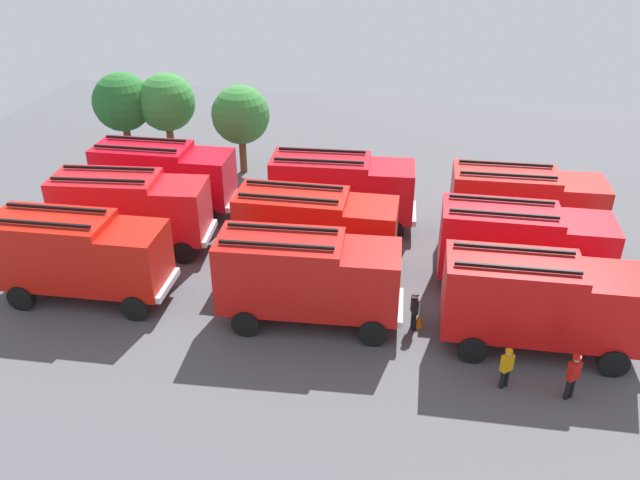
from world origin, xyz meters
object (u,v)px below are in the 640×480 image
fire_truck_1 (307,275)px  traffic_cone_1 (502,254)px  fire_truck_0 (80,253)px  tree_0 (122,102)px  fire_truck_4 (315,227)px  firefighter_3 (128,252)px  fire_truck_6 (164,175)px  firefighter_4 (573,375)px  firefighter_1 (506,367)px  firefighter_2 (414,309)px  fire_truck_7 (341,188)px  tree_1 (166,103)px  fire_truck_2 (539,300)px  fire_truck_3 (131,207)px  fire_truck_8 (525,203)px  traffic_cone_0 (419,320)px  tree_2 (241,115)px  fire_truck_5 (523,244)px  firefighter_0 (563,196)px

fire_truck_1 → traffic_cone_1: fire_truck_1 is taller
fire_truck_0 → tree_0: (-5.04, 14.90, 1.56)m
fire_truck_4 → firefighter_3: size_ratio=4.19×
fire_truck_6 → firefighter_4: size_ratio=4.04×
firefighter_1 → firefighter_4: size_ratio=0.89×
firefighter_1 → firefighter_2: firefighter_2 is taller
fire_truck_7 → tree_1: bearing=145.3°
fire_truck_4 → fire_truck_1: bearing=-84.4°
fire_truck_2 → fire_truck_3: 18.47m
firefighter_1 → fire_truck_8: bearing=130.6°
fire_truck_8 → traffic_cone_0: fire_truck_8 is taller
fire_truck_8 → firefighter_1: 10.92m
firefighter_4 → fire_truck_8: bearing=-34.1°
fire_truck_7 → tree_1: 13.98m
tree_0 → fire_truck_3: bearing=-63.5°
fire_truck_8 → tree_2: size_ratio=1.38×
tree_1 → tree_0: bearing=-167.2°
fire_truck_6 → traffic_cone_0: (13.69, -7.72, -1.87)m
fire_truck_5 → fire_truck_8: 4.12m
fire_truck_1 → fire_truck_6: bearing=134.8°
fire_truck_3 → tree_2: 10.35m
fire_truck_6 → tree_1: size_ratio=1.33×
firefighter_3 → tree_0: 14.12m
fire_truck_6 → traffic_cone_1: bearing=-7.6°
traffic_cone_1 → fire_truck_4: bearing=-163.7°
fire_truck_1 → tree_2: bearing=112.1°
firefighter_2 → tree_2: tree_2 is taller
fire_truck_4 → traffic_cone_0: size_ratio=12.80×
tree_0 → tree_2: size_ratio=1.05×
firefighter_2 → traffic_cone_1: size_ratio=2.78×
fire_truck_2 → fire_truck_4: same height
fire_truck_0 → fire_truck_8: same height
firefighter_0 → firefighter_1: (-3.73, -14.54, -0.11)m
fire_truck_1 → firefighter_3: (-8.67, 2.27, -1.18)m
tree_0 → firefighter_1: bearing=-38.1°
tree_1 → fire_truck_0: bearing=-81.0°
fire_truck_1 → firefighter_4: fire_truck_1 is taller
fire_truck_7 → traffic_cone_0: size_ratio=12.99×
fire_truck_3 → firefighter_0: fire_truck_3 is taller
fire_truck_0 → traffic_cone_0: fire_truck_0 is taller
firefighter_1 → tree_0: 28.21m
tree_2 → traffic_cone_0: bearing=-50.6°
fire_truck_3 → firefighter_0: (20.56, 7.73, -1.15)m
firefighter_1 → traffic_cone_0: size_ratio=2.83×
fire_truck_1 → fire_truck_6: size_ratio=1.01×
traffic_cone_1 → tree_1: bearing=155.7°
fire_truck_3 → firefighter_4: bearing=-26.3°
fire_truck_5 → tree_2: tree_2 is taller
firefighter_4 → traffic_cone_1: (-1.74, 9.11, -0.72)m
firefighter_2 → tree_1: 22.29m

